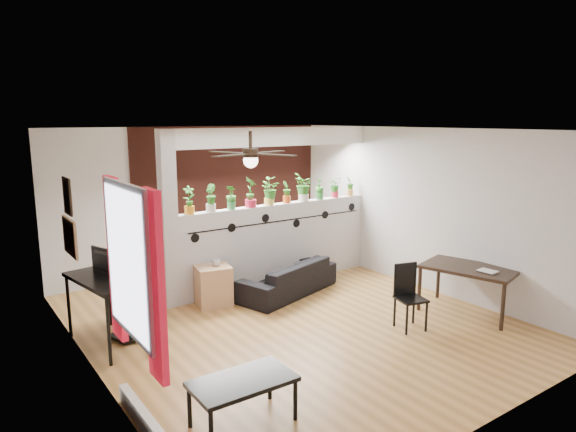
% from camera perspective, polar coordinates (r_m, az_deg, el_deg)
% --- Properties ---
extents(room_shell, '(6.30, 7.10, 2.90)m').
position_cam_1_polar(room_shell, '(6.82, 0.39, -1.40)').
color(room_shell, olive).
rests_on(room_shell, ground).
extents(partition_wall, '(3.60, 0.18, 1.35)m').
position_cam_1_polar(partition_wall, '(8.61, -1.10, -3.08)').
color(partition_wall, '#BCBCC1').
rests_on(partition_wall, ground).
extents(ceiling_header, '(3.60, 0.18, 0.30)m').
position_cam_1_polar(ceiling_header, '(8.36, -1.14, 8.81)').
color(ceiling_header, silver).
rests_on(ceiling_header, room_shell).
extents(pier_column, '(0.22, 0.20, 2.60)m').
position_cam_1_polar(pier_column, '(7.60, -13.13, -0.43)').
color(pier_column, '#BCBCC1').
rests_on(pier_column, ground).
extents(brick_panel, '(3.90, 0.05, 2.60)m').
position_cam_1_polar(brick_panel, '(9.72, -5.99, 2.22)').
color(brick_panel, brown).
rests_on(brick_panel, ground).
extents(vine_decal, '(3.31, 0.01, 0.30)m').
position_cam_1_polar(vine_decal, '(8.44, -0.74, -0.54)').
color(vine_decal, black).
rests_on(vine_decal, partition_wall).
extents(window_assembly, '(0.09, 1.30, 1.55)m').
position_cam_1_polar(window_assembly, '(4.59, -17.15, -5.29)').
color(window_assembly, white).
rests_on(window_assembly, room_shell).
extents(baseboard_heater, '(0.08, 1.00, 0.18)m').
position_cam_1_polar(baseboard_heater, '(5.17, -16.03, -20.58)').
color(baseboard_heater, silver).
rests_on(baseboard_heater, ground).
extents(corkboard, '(0.03, 0.60, 0.45)m').
position_cam_1_polar(corkboard, '(6.65, -23.07, -2.17)').
color(corkboard, '#8F6745').
rests_on(corkboard, room_shell).
extents(framed_art, '(0.03, 0.34, 0.44)m').
position_cam_1_polar(framed_art, '(6.52, -23.32, 2.04)').
color(framed_art, '#8C7259').
rests_on(framed_art, room_shell).
extents(ceiling_fan, '(1.19, 1.19, 0.43)m').
position_cam_1_polar(ceiling_fan, '(5.99, -4.18, 6.67)').
color(ceiling_fan, black).
rests_on(ceiling_fan, room_shell).
extents(potted_plant_0, '(0.23, 0.20, 0.42)m').
position_cam_1_polar(potted_plant_0, '(7.68, -10.94, 1.85)').
color(potted_plant_0, orange).
rests_on(potted_plant_0, partition_wall).
extents(potted_plant_1, '(0.18, 0.22, 0.42)m').
position_cam_1_polar(potted_plant_1, '(7.82, -8.60, 2.09)').
color(potted_plant_1, silver).
rests_on(potted_plant_1, partition_wall).
extents(potted_plant_2, '(0.22, 0.23, 0.37)m').
position_cam_1_polar(potted_plant_2, '(7.99, -6.34, 2.16)').
color(potted_plant_2, '#2F8341').
rests_on(potted_plant_2, partition_wall).
extents(potted_plant_3, '(0.21, 0.26, 0.49)m').
position_cam_1_polar(potted_plant_3, '(8.15, -4.19, 2.77)').
color(potted_plant_3, '#C61F3E').
rests_on(potted_plant_3, partition_wall).
extents(potted_plant_4, '(0.25, 0.28, 0.45)m').
position_cam_1_polar(potted_plant_4, '(8.34, -2.12, 2.84)').
color(potted_plant_4, gold).
rests_on(potted_plant_4, partition_wall).
extents(potted_plant_5, '(0.23, 0.23, 0.38)m').
position_cam_1_polar(potted_plant_5, '(8.54, -0.14, 2.79)').
color(potted_plant_5, '#D34D18').
rests_on(potted_plant_5, partition_wall).
extents(potted_plant_6, '(0.31, 0.32, 0.48)m').
position_cam_1_polar(potted_plant_6, '(8.74, 1.74, 3.31)').
color(potted_plant_6, silver).
rests_on(potted_plant_6, partition_wall).
extents(potted_plant_7, '(0.18, 0.21, 0.37)m').
position_cam_1_polar(potted_plant_7, '(8.96, 3.54, 3.14)').
color(potted_plant_7, '#338E39').
rests_on(potted_plant_7, partition_wall).
extents(potted_plant_8, '(0.22, 0.21, 0.36)m').
position_cam_1_polar(potted_plant_8, '(9.18, 5.25, 3.27)').
color(potted_plant_8, red).
rests_on(potted_plant_8, partition_wall).
extents(potted_plant_9, '(0.22, 0.20, 0.36)m').
position_cam_1_polar(potted_plant_9, '(9.41, 6.88, 3.43)').
color(potted_plant_9, gold).
rests_on(potted_plant_9, partition_wall).
extents(sofa, '(1.82, 1.13, 0.50)m').
position_cam_1_polar(sofa, '(8.18, -0.08, -6.93)').
color(sofa, black).
rests_on(sofa, ground).
extents(cube_shelf, '(0.56, 0.52, 0.60)m').
position_cam_1_polar(cube_shelf, '(7.75, -8.30, -7.68)').
color(cube_shelf, tan).
rests_on(cube_shelf, ground).
extents(cup, '(0.15, 0.15, 0.10)m').
position_cam_1_polar(cup, '(7.67, -8.04, -5.14)').
color(cup, gray).
rests_on(cup, cube_shelf).
extents(computer_desk, '(0.80, 1.26, 0.85)m').
position_cam_1_polar(computer_desk, '(6.64, -19.47, -7.13)').
color(computer_desk, black).
rests_on(computer_desk, ground).
extents(monitor, '(0.31, 0.15, 0.17)m').
position_cam_1_polar(monitor, '(6.73, -19.91, -5.41)').
color(monitor, black).
rests_on(monitor, computer_desk).
extents(office_chair, '(0.56, 0.56, 1.07)m').
position_cam_1_polar(office_chair, '(6.90, -17.32, -8.94)').
color(office_chair, black).
rests_on(office_chair, ground).
extents(dining_table, '(1.07, 1.40, 0.68)m').
position_cam_1_polar(dining_table, '(7.73, 19.48, -5.87)').
color(dining_table, black).
rests_on(dining_table, ground).
extents(book, '(0.19, 0.25, 0.02)m').
position_cam_1_polar(book, '(7.47, 20.95, -5.88)').
color(book, gray).
rests_on(book, dining_table).
extents(folding_chair, '(0.43, 0.43, 0.86)m').
position_cam_1_polar(folding_chair, '(7.02, 13.18, -8.03)').
color(folding_chair, black).
rests_on(folding_chair, ground).
extents(coffee_table, '(0.94, 0.53, 0.44)m').
position_cam_1_polar(coffee_table, '(4.88, -5.06, -18.12)').
color(coffee_table, black).
rests_on(coffee_table, ground).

